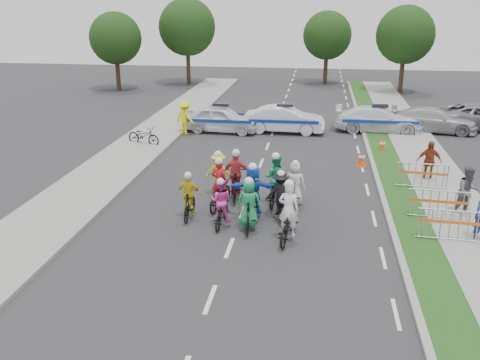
# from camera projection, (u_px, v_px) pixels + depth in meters

# --- Properties ---
(ground) EXTENTS (90.00, 90.00, 0.00)m
(ground) POSITION_uv_depth(u_px,v_px,m) (229.00, 248.00, 16.40)
(ground) COLOR #28282B
(ground) RESTS_ON ground
(curb_right) EXTENTS (0.20, 60.00, 0.12)m
(curb_right) POSITION_uv_depth(u_px,v_px,m) (383.00, 198.00, 20.36)
(curb_right) COLOR gray
(curb_right) RESTS_ON ground
(grass_strip) EXTENTS (1.20, 60.00, 0.11)m
(grass_strip) POSITION_uv_depth(u_px,v_px,m) (402.00, 199.00, 20.27)
(grass_strip) COLOR #1F4917
(grass_strip) RESTS_ON ground
(sidewalk_right) EXTENTS (2.40, 60.00, 0.13)m
(sidewalk_right) POSITION_uv_depth(u_px,v_px,m) (451.00, 201.00, 20.01)
(sidewalk_right) COLOR gray
(sidewalk_right) RESTS_ON ground
(sidewalk_left) EXTENTS (3.00, 60.00, 0.13)m
(sidewalk_left) POSITION_uv_depth(u_px,v_px,m) (94.00, 183.00, 21.96)
(sidewalk_left) COLOR gray
(sidewalk_left) RESTS_ON ground
(rider_0) EXTENTS (1.03, 2.10, 2.05)m
(rider_0) POSITION_uv_depth(u_px,v_px,m) (288.00, 220.00, 16.72)
(rider_0) COLOR black
(rider_0) RESTS_ON ground
(rider_1) EXTENTS (0.80, 1.80, 1.87)m
(rider_1) POSITION_uv_depth(u_px,v_px,m) (249.00, 210.00, 17.43)
(rider_1) COLOR black
(rider_1) RESTS_ON ground
(rider_2) EXTENTS (0.74, 1.70, 1.71)m
(rider_2) POSITION_uv_depth(u_px,v_px,m) (221.00, 208.00, 17.82)
(rider_2) COLOR black
(rider_2) RESTS_ON ground
(rider_3) EXTENTS (0.87, 1.64, 1.72)m
(rider_3) POSITION_uv_depth(u_px,v_px,m) (189.00, 200.00, 18.41)
(rider_3) COLOR black
(rider_3) RESTS_ON ground
(rider_4) EXTENTS (1.06, 1.83, 1.79)m
(rider_4) POSITION_uv_depth(u_px,v_px,m) (280.00, 200.00, 18.37)
(rider_4) COLOR black
(rider_4) RESTS_ON ground
(rider_5) EXTENTS (1.66, 1.97, 2.01)m
(rider_5) POSITION_uv_depth(u_px,v_px,m) (253.00, 194.00, 18.46)
(rider_5) COLOR black
(rider_5) RESTS_ON ground
(rider_6) EXTENTS (1.02, 2.00, 1.95)m
(rider_6) POSITION_uv_depth(u_px,v_px,m) (220.00, 191.00, 19.32)
(rider_6) COLOR black
(rider_6) RESTS_ON ground
(rider_7) EXTENTS (0.79, 1.75, 1.80)m
(rider_7) POSITION_uv_depth(u_px,v_px,m) (295.00, 189.00, 19.43)
(rider_7) COLOR black
(rider_7) RESTS_ON ground
(rider_8) EXTENTS (0.90, 2.02, 2.00)m
(rider_8) POSITION_uv_depth(u_px,v_px,m) (275.00, 185.00, 19.72)
(rider_8) COLOR black
(rider_8) RESTS_ON ground
(rider_9) EXTENTS (1.02, 1.92, 1.99)m
(rider_9) POSITION_uv_depth(u_px,v_px,m) (236.00, 180.00, 20.16)
(rider_9) COLOR black
(rider_9) RESTS_ON ground
(rider_10) EXTENTS (1.02, 1.80, 1.83)m
(rider_10) POSITION_uv_depth(u_px,v_px,m) (219.00, 178.00, 20.55)
(rider_10) COLOR black
(rider_10) RESTS_ON ground
(police_car_0) EXTENTS (4.49, 2.10, 1.49)m
(police_car_0) POSITION_uv_depth(u_px,v_px,m) (221.00, 119.00, 30.42)
(police_car_0) COLOR white
(police_car_0) RESTS_ON ground
(police_car_1) EXTENTS (4.56, 1.71, 1.49)m
(police_car_1) POSITION_uv_depth(u_px,v_px,m) (285.00, 119.00, 30.30)
(police_car_1) COLOR white
(police_car_1) RESTS_ON ground
(police_car_2) EXTENTS (5.03, 2.34, 1.42)m
(police_car_2) POSITION_uv_depth(u_px,v_px,m) (379.00, 120.00, 30.42)
(police_car_2) COLOR white
(police_car_2) RESTS_ON ground
(civilian_sedan) EXTENTS (4.96, 2.57, 1.37)m
(civilian_sedan) POSITION_uv_depth(u_px,v_px,m) (433.00, 120.00, 30.43)
(civilian_sedan) COLOR #A9AAAE
(civilian_sedan) RESTS_ON ground
(spectator_1) EXTENTS (1.06, 0.93, 1.83)m
(spectator_1) POSITION_uv_depth(u_px,v_px,m) (468.00, 192.00, 18.50)
(spectator_1) COLOR #55555A
(spectator_1) RESTS_ON ground
(spectator_2) EXTENTS (1.03, 0.45, 1.74)m
(spectator_2) POSITION_uv_depth(u_px,v_px,m) (429.00, 162.00, 22.06)
(spectator_2) COLOR maroon
(spectator_2) RESTS_ON ground
(marshal_hiviz) EXTENTS (1.39, 1.18, 1.87)m
(marshal_hiviz) POSITION_uv_depth(u_px,v_px,m) (185.00, 118.00, 29.81)
(marshal_hiviz) COLOR #F2F30C
(marshal_hiviz) RESTS_ON ground
(barrier_0) EXTENTS (2.03, 0.62, 1.12)m
(barrier_0) POSITION_uv_depth(u_px,v_px,m) (450.00, 227.00, 16.53)
(barrier_0) COLOR #A5A8AD
(barrier_0) RESTS_ON ground
(barrier_1) EXTENTS (2.03, 0.66, 1.12)m
(barrier_1) POSITION_uv_depth(u_px,v_px,m) (438.00, 206.00, 18.21)
(barrier_1) COLOR #A5A8AD
(barrier_1) RESTS_ON ground
(barrier_2) EXTENTS (2.04, 0.70, 1.12)m
(barrier_2) POSITION_uv_depth(u_px,v_px,m) (422.00, 177.00, 21.15)
(barrier_2) COLOR #A5A8AD
(barrier_2) RESTS_ON ground
(cone_0) EXTENTS (0.40, 0.40, 0.70)m
(cone_0) POSITION_uv_depth(u_px,v_px,m) (362.00, 159.00, 24.23)
(cone_0) COLOR #F24C0C
(cone_0) RESTS_ON ground
(cone_1) EXTENTS (0.40, 0.40, 0.70)m
(cone_1) POSITION_uv_depth(u_px,v_px,m) (382.00, 145.00, 26.49)
(cone_1) COLOR #F24C0C
(cone_1) RESTS_ON ground
(parked_bike) EXTENTS (2.01, 1.23, 1.00)m
(parked_bike) POSITION_uv_depth(u_px,v_px,m) (144.00, 136.00, 27.71)
(parked_bike) COLOR black
(parked_bike) RESTS_ON ground
(tree_0) EXTENTS (4.20, 4.20, 6.30)m
(tree_0) POSITION_uv_depth(u_px,v_px,m) (115.00, 38.00, 43.20)
(tree_0) COLOR #382619
(tree_0) RESTS_ON ground
(tree_1) EXTENTS (4.55, 4.55, 6.82)m
(tree_1) POSITION_uv_depth(u_px,v_px,m) (405.00, 35.00, 41.79)
(tree_1) COLOR #382619
(tree_1) RESTS_ON ground
(tree_3) EXTENTS (4.90, 4.90, 7.35)m
(tree_3) POSITION_uv_depth(u_px,v_px,m) (187.00, 27.00, 46.03)
(tree_3) COLOR #382619
(tree_3) RESTS_ON ground
(tree_4) EXTENTS (4.20, 4.20, 6.30)m
(tree_4) POSITION_uv_depth(u_px,v_px,m) (327.00, 35.00, 46.47)
(tree_4) COLOR #382619
(tree_4) RESTS_ON ground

